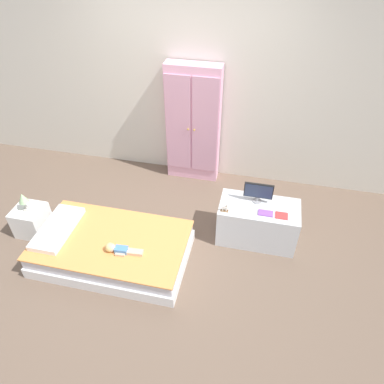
{
  "coord_description": "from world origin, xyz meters",
  "views": [
    {
      "loc": [
        0.97,
        -2.61,
        3.06
      ],
      "look_at": [
        0.31,
        0.33,
        0.59
      ],
      "focal_mm": 33.23,
      "sensor_mm": 36.0,
      "label": 1
    }
  ],
  "objects_px": {
    "table_lamp": "(23,199)",
    "doll": "(117,249)",
    "nightstand": "(32,220)",
    "book_purple": "(266,213)",
    "bed": "(113,248)",
    "wardrobe": "(193,125)",
    "tv_stand": "(257,222)",
    "tv_monitor": "(258,192)",
    "book_red": "(282,216)",
    "rocking_horse_toy": "(225,208)"
  },
  "relations": [
    {
      "from": "table_lamp",
      "to": "doll",
      "type": "bearing_deg",
      "value": -14.58
    },
    {
      "from": "nightstand",
      "to": "table_lamp",
      "type": "bearing_deg",
      "value": 0.0
    },
    {
      "from": "nightstand",
      "to": "book_purple",
      "type": "bearing_deg",
      "value": 7.88
    },
    {
      "from": "bed",
      "to": "wardrobe",
      "type": "xyz_separation_m",
      "value": [
        0.52,
        1.69,
        0.66
      ]
    },
    {
      "from": "bed",
      "to": "tv_stand",
      "type": "height_order",
      "value": "tv_stand"
    },
    {
      "from": "wardrobe",
      "to": "tv_stand",
      "type": "bearing_deg",
      "value": -47.04
    },
    {
      "from": "tv_stand",
      "to": "tv_monitor",
      "type": "height_order",
      "value": "tv_monitor"
    },
    {
      "from": "tv_stand",
      "to": "book_red",
      "type": "distance_m",
      "value": 0.36
    },
    {
      "from": "tv_stand",
      "to": "rocking_horse_toy",
      "type": "height_order",
      "value": "rocking_horse_toy"
    },
    {
      "from": "tv_stand",
      "to": "doll",
      "type": "bearing_deg",
      "value": -150.11
    },
    {
      "from": "table_lamp",
      "to": "book_red",
      "type": "bearing_deg",
      "value": 7.42
    },
    {
      "from": "doll",
      "to": "tv_stand",
      "type": "distance_m",
      "value": 1.57
    },
    {
      "from": "doll",
      "to": "book_purple",
      "type": "distance_m",
      "value": 1.59
    },
    {
      "from": "bed",
      "to": "rocking_horse_toy",
      "type": "relative_size",
      "value": 15.78
    },
    {
      "from": "tv_stand",
      "to": "book_red",
      "type": "bearing_deg",
      "value": -23.68
    },
    {
      "from": "tv_stand",
      "to": "book_purple",
      "type": "bearing_deg",
      "value": -57.34
    },
    {
      "from": "book_purple",
      "to": "book_red",
      "type": "xyz_separation_m",
      "value": [
        0.17,
        0.0,
        -0.0
      ]
    },
    {
      "from": "wardrobe",
      "to": "nightstand",
      "type": "bearing_deg",
      "value": -136.4
    },
    {
      "from": "wardrobe",
      "to": "book_purple",
      "type": "relative_size",
      "value": 10.25
    },
    {
      "from": "bed",
      "to": "table_lamp",
      "type": "height_order",
      "value": "table_lamp"
    },
    {
      "from": "rocking_horse_toy",
      "to": "book_purple",
      "type": "relative_size",
      "value": 0.66
    },
    {
      "from": "doll",
      "to": "nightstand",
      "type": "height_order",
      "value": "doll"
    },
    {
      "from": "nightstand",
      "to": "book_red",
      "type": "relative_size",
      "value": 2.68
    },
    {
      "from": "wardrobe",
      "to": "tv_monitor",
      "type": "distance_m",
      "value": 1.37
    },
    {
      "from": "tv_stand",
      "to": "tv_monitor",
      "type": "distance_m",
      "value": 0.39
    },
    {
      "from": "wardrobe",
      "to": "book_red",
      "type": "distance_m",
      "value": 1.7
    },
    {
      "from": "tv_stand",
      "to": "rocking_horse_toy",
      "type": "distance_m",
      "value": 0.49
    },
    {
      "from": "wardrobe",
      "to": "table_lamp",
      "type": "bearing_deg",
      "value": -136.4
    },
    {
      "from": "doll",
      "to": "book_purple",
      "type": "height_order",
      "value": "book_purple"
    },
    {
      "from": "rocking_horse_toy",
      "to": "tv_stand",
      "type": "bearing_deg",
      "value": 23.56
    },
    {
      "from": "nightstand",
      "to": "tv_monitor",
      "type": "xyz_separation_m",
      "value": [
        2.54,
        0.55,
        0.45
      ]
    },
    {
      "from": "tv_monitor",
      "to": "rocking_horse_toy",
      "type": "relative_size",
      "value": 3.07
    },
    {
      "from": "table_lamp",
      "to": "rocking_horse_toy",
      "type": "xyz_separation_m",
      "value": [
        2.22,
        0.31,
        0.03
      ]
    },
    {
      "from": "bed",
      "to": "wardrobe",
      "type": "height_order",
      "value": "wardrobe"
    },
    {
      "from": "doll",
      "to": "wardrobe",
      "type": "distance_m",
      "value": 1.94
    },
    {
      "from": "bed",
      "to": "tv_monitor",
      "type": "bearing_deg",
      "value": 26.22
    },
    {
      "from": "wardrobe",
      "to": "tv_stand",
      "type": "distance_m",
      "value": 1.54
    },
    {
      "from": "tv_monitor",
      "to": "doll",
      "type": "bearing_deg",
      "value": -146.96
    },
    {
      "from": "tv_monitor",
      "to": "rocking_horse_toy",
      "type": "height_order",
      "value": "tv_monitor"
    },
    {
      "from": "wardrobe",
      "to": "tv_monitor",
      "type": "relative_size",
      "value": 5.09
    },
    {
      "from": "doll",
      "to": "wardrobe",
      "type": "relative_size",
      "value": 0.25
    },
    {
      "from": "table_lamp",
      "to": "tv_stand",
      "type": "height_order",
      "value": "table_lamp"
    },
    {
      "from": "bed",
      "to": "book_red",
      "type": "height_order",
      "value": "book_red"
    },
    {
      "from": "doll",
      "to": "bed",
      "type": "bearing_deg",
      "value": 133.91
    },
    {
      "from": "table_lamp",
      "to": "tv_stand",
      "type": "xyz_separation_m",
      "value": [
        2.58,
        0.47,
        -0.26
      ]
    },
    {
      "from": "table_lamp",
      "to": "book_purple",
      "type": "bearing_deg",
      "value": 7.88
    },
    {
      "from": "doll",
      "to": "tv_monitor",
      "type": "height_order",
      "value": "tv_monitor"
    },
    {
      "from": "rocking_horse_toy",
      "to": "book_red",
      "type": "bearing_deg",
      "value": 5.29
    },
    {
      "from": "nightstand",
      "to": "tv_stand",
      "type": "xyz_separation_m",
      "value": [
        2.58,
        0.47,
        0.07
      ]
    },
    {
      "from": "bed",
      "to": "tv_stand",
      "type": "xyz_separation_m",
      "value": [
        1.5,
        0.64,
        0.1
      ]
    }
  ]
}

